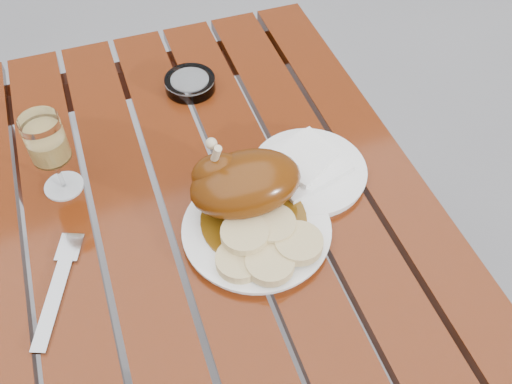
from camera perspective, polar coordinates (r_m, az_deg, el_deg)
table at (r=1.27m, az=-3.63°, el=-14.36°), size 0.80×1.20×0.75m
dinner_plate at (r=0.94m, az=0.06°, el=-3.81°), size 0.28×0.28×0.02m
roast_duck at (r=0.93m, az=-1.40°, el=0.84°), size 0.19×0.19×0.13m
bread_dumplings at (r=0.90m, az=0.92°, el=-5.30°), size 0.17×0.14×0.03m
wine_glass at (r=1.01m, az=-19.74°, el=3.46°), size 0.09×0.09×0.16m
side_plate at (r=1.03m, az=5.29°, el=2.03°), size 0.23×0.23×0.02m
napkin at (r=1.02m, az=4.61°, el=2.82°), size 0.17×0.16×0.01m
ashtray at (r=1.20m, az=-6.61°, el=10.74°), size 0.12×0.12×0.03m
fork at (r=0.94m, az=-19.40°, el=-9.62°), size 0.09×0.19×0.01m
knife at (r=0.99m, az=3.47°, el=-1.16°), size 0.05×0.22×0.01m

